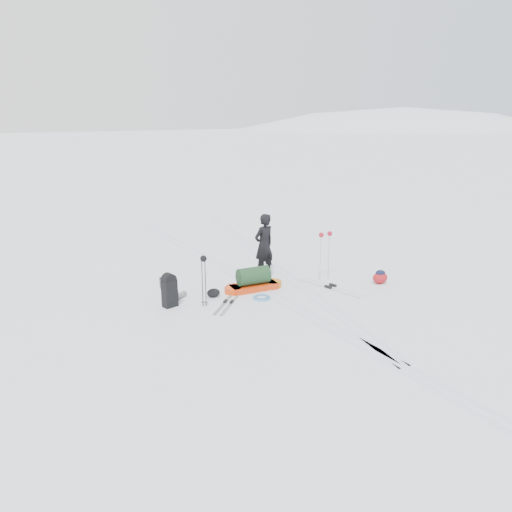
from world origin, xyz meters
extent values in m
plane|color=white|center=(0.00, 0.00, 0.00)|extent=(200.00, 200.00, 0.00)
ellipsoid|color=white|center=(90.00, 90.00, -75.00)|extent=(256.00, 192.00, 160.00)
cube|color=silver|center=(-0.12, 0.00, 0.00)|extent=(1.40, 17.97, 0.01)
cube|color=silver|center=(0.12, 0.00, 0.00)|extent=(1.40, 17.97, 0.01)
cube|color=silver|center=(1.28, 2.00, 0.00)|extent=(2.09, 13.88, 0.01)
cube|color=silver|center=(1.52, 2.00, 0.00)|extent=(2.09, 13.88, 0.01)
imported|color=black|center=(0.59, 0.84, 0.89)|extent=(0.73, 0.57, 1.77)
cube|color=red|center=(-0.18, -0.02, 0.08)|extent=(1.26, 0.58, 0.15)
cylinder|color=orange|center=(0.38, -0.05, 0.08)|extent=(0.47, 0.47, 0.15)
cylinder|color=#F2410E|center=(-0.75, 0.01, 0.08)|extent=(0.47, 0.47, 0.15)
cylinder|color=#16331B|center=(-0.18, -0.02, 0.38)|extent=(0.84, 0.49, 0.45)
cube|color=black|center=(-2.46, -0.13, 0.32)|extent=(0.37, 0.31, 0.65)
cylinder|color=black|center=(-2.46, -0.13, 0.67)|extent=(0.36, 0.30, 0.32)
cube|color=black|center=(-2.31, -0.07, 0.23)|extent=(0.12, 0.18, 0.28)
cylinder|color=slate|center=(-2.13, 0.25, 0.07)|extent=(0.51, 0.38, 0.14)
cylinder|color=black|center=(-1.76, -0.45, 0.58)|extent=(0.02, 0.02, 1.16)
cylinder|color=black|center=(-1.69, -0.50, 0.58)|extent=(0.02, 0.02, 1.16)
torus|color=black|center=(-1.76, -0.45, 0.09)|extent=(0.10, 0.10, 0.01)
torus|color=black|center=(-1.69, -0.50, 0.09)|extent=(0.10, 0.10, 0.01)
sphere|color=black|center=(-1.72, -0.48, 1.18)|extent=(0.15, 0.15, 0.15)
cylinder|color=silver|center=(1.78, -0.19, 0.63)|extent=(0.03, 0.03, 1.25)
cylinder|color=#ADAFB4|center=(2.07, -0.17, 0.63)|extent=(0.03, 0.03, 1.25)
torus|color=silver|center=(1.78, -0.19, 0.10)|extent=(0.11, 0.11, 0.01)
torus|color=silver|center=(2.07, -0.17, 0.10)|extent=(0.11, 0.11, 0.01)
sphere|color=maroon|center=(1.78, -0.19, 1.27)|extent=(0.13, 0.13, 0.13)
sphere|color=maroon|center=(2.07, -0.17, 1.27)|extent=(0.13, 0.13, 0.13)
cube|color=#9CA0A5|center=(-1.08, -0.62, 0.01)|extent=(1.15, 1.24, 0.01)
cube|color=gray|center=(-1.20, -0.51, 0.01)|extent=(1.15, 1.24, 0.01)
cube|color=black|center=(-1.08, -0.62, 0.04)|extent=(0.16, 0.16, 0.04)
cube|color=black|center=(-1.20, -0.51, 0.04)|extent=(0.16, 0.16, 0.04)
cube|color=silver|center=(1.58, -0.87, 0.01)|extent=(0.68, 1.96, 0.02)
cube|color=silver|center=(1.77, -0.81, 0.01)|extent=(0.68, 1.96, 0.02)
cube|color=black|center=(1.58, -0.87, 0.05)|extent=(0.13, 0.22, 0.06)
cube|color=black|center=(1.77, -0.81, 0.05)|extent=(0.13, 0.22, 0.06)
torus|color=#58A0D7|center=(-0.29, -0.68, 0.02)|extent=(0.48, 0.48, 0.05)
torus|color=#4F91C1|center=(-0.28, -0.65, 0.03)|extent=(0.37, 0.37, 0.04)
ellipsoid|color=maroon|center=(3.06, -1.16, 0.15)|extent=(0.52, 0.46, 0.31)
ellipsoid|color=black|center=(3.06, -1.16, 0.29)|extent=(0.34, 0.31, 0.15)
cylinder|color=#55565C|center=(-2.27, 1.22, 0.13)|extent=(0.08, 0.08, 0.25)
cylinder|color=#5C5F63|center=(-2.14, 1.39, 0.12)|extent=(0.08, 0.08, 0.23)
cylinder|color=black|center=(-2.27, 1.22, 0.27)|extent=(0.07, 0.07, 0.03)
cylinder|color=black|center=(-2.14, 1.39, 0.25)|extent=(0.07, 0.07, 0.03)
ellipsoid|color=black|center=(-1.31, -0.02, 0.11)|extent=(0.38, 0.31, 0.21)
camera|label=1|loc=(-5.76, -10.84, 4.50)|focal=35.00mm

